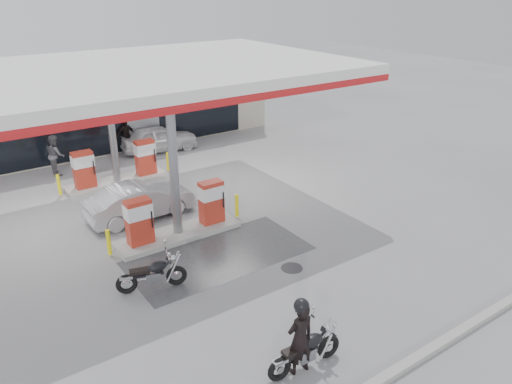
% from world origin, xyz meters
% --- Properties ---
extents(ground, '(90.00, 90.00, 0.00)m').
position_xyz_m(ground, '(0.00, 0.00, 0.00)').
color(ground, gray).
rests_on(ground, ground).
extents(wet_patch, '(6.00, 3.00, 0.00)m').
position_xyz_m(wet_patch, '(0.50, 0.00, 0.00)').
color(wet_patch, '#4C4C4F').
rests_on(wet_patch, ground).
extents(drain_cover, '(0.70, 0.70, 0.01)m').
position_xyz_m(drain_cover, '(2.00, -2.00, 0.00)').
color(drain_cover, '#38383A').
rests_on(drain_cover, ground).
extents(store_building, '(22.00, 8.22, 4.00)m').
position_xyz_m(store_building, '(0.01, 15.94, 2.01)').
color(store_building, '#BFB8A0').
rests_on(store_building, ground).
extents(canopy, '(16.00, 10.02, 5.51)m').
position_xyz_m(canopy, '(0.00, 5.00, 5.27)').
color(canopy, silver).
rests_on(canopy, ground).
extents(pump_island_near, '(5.14, 1.30, 1.78)m').
position_xyz_m(pump_island_near, '(0.00, 2.00, 0.71)').
color(pump_island_near, '#9E9E99').
rests_on(pump_island_near, ground).
extents(pump_island_far, '(5.14, 1.30, 1.78)m').
position_xyz_m(pump_island_far, '(0.00, 8.00, 0.71)').
color(pump_island_far, '#9E9E99').
rests_on(pump_island_far, ground).
extents(main_motorcycle, '(2.06, 0.79, 1.06)m').
position_xyz_m(main_motorcycle, '(-0.49, -5.63, 0.47)').
color(main_motorcycle, black).
rests_on(main_motorcycle, ground).
extents(biker_main, '(0.72, 0.50, 1.89)m').
position_xyz_m(biker_main, '(-0.68, -5.62, 0.95)').
color(biker_main, black).
rests_on(biker_main, ground).
extents(parked_motorcycle, '(2.05, 1.00, 1.08)m').
position_xyz_m(parked_motorcycle, '(-2.08, -0.54, 0.48)').
color(parked_motorcycle, black).
rests_on(parked_motorcycle, ground).
extents(sedan_white, '(4.19, 2.18, 1.36)m').
position_xyz_m(sedan_white, '(3.55, 11.20, 0.68)').
color(sedan_white, silver).
rests_on(sedan_white, ground).
extents(attendant, '(0.74, 0.94, 1.89)m').
position_xyz_m(attendant, '(-1.85, 10.80, 0.95)').
color(attendant, '#4E4E52').
rests_on(attendant, ground).
extents(hatchback_silver, '(4.18, 1.53, 1.37)m').
position_xyz_m(hatchback_silver, '(-0.46, 4.20, 0.68)').
color(hatchback_silver, '#A0A2A8').
rests_on(hatchback_silver, ground).
extents(parked_car_right, '(4.19, 2.92, 1.06)m').
position_xyz_m(parked_car_right, '(4.76, 14.00, 0.53)').
color(parked_car_right, '#541312').
rests_on(parked_car_right, ground).
extents(biker_walking, '(1.16, 0.62, 1.88)m').
position_xyz_m(biker_walking, '(1.95, 11.80, 0.94)').
color(biker_walking, black).
rests_on(biker_walking, ground).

